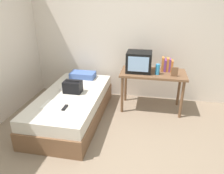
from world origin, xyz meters
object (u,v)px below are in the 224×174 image
(picture_frame, at_px, (175,72))
(pillow, at_px, (83,75))
(book_row, at_px, (167,65))
(remote_dark, at_px, (65,108))
(bed, at_px, (72,106))
(magazine, at_px, (50,104))
(water_bottle, at_px, (158,69))
(tv, at_px, (139,62))
(desk, at_px, (153,77))
(handbag, at_px, (73,87))
(remote_silver, at_px, (62,88))

(picture_frame, bearing_deg, pillow, 170.27)
(book_row, relative_size, remote_dark, 1.60)
(bed, xyz_separation_m, magazine, (-0.17, -0.44, 0.25))
(water_bottle, height_order, picture_frame, water_bottle)
(book_row, bearing_deg, tv, -166.69)
(desk, distance_m, remote_dark, 1.68)
(handbag, bearing_deg, picture_frame, 13.65)
(picture_frame, xyz_separation_m, pillow, (-1.73, 0.30, -0.28))
(bed, height_order, pillow, pillow)
(pillow, bearing_deg, bed, -86.99)
(bed, distance_m, picture_frame, 1.85)
(bed, relative_size, remote_dark, 12.82)
(bed, xyz_separation_m, remote_silver, (-0.23, 0.16, 0.25))
(tv, relative_size, pillow, 0.90)
(bed, bearing_deg, remote_dark, -79.50)
(tv, bearing_deg, water_bottle, -17.35)
(tv, distance_m, water_bottle, 0.36)
(handbag, bearing_deg, water_bottle, 17.98)
(pillow, bearing_deg, handbag, -85.61)
(bed, bearing_deg, magazine, -111.15)
(bed, height_order, handbag, handbag)
(bed, bearing_deg, remote_silver, 143.97)
(desk, xyz_separation_m, remote_silver, (-1.57, -0.45, -0.16))
(tv, xyz_separation_m, water_bottle, (0.33, -0.10, -0.09))
(handbag, distance_m, magazine, 0.54)
(bed, bearing_deg, handbag, 76.58)
(desk, height_order, handbag, desk)
(bed, bearing_deg, desk, 24.74)
(bed, height_order, remote_dark, remote_dark)
(pillow, relative_size, handbag, 1.63)
(remote_dark, height_order, remote_silver, same)
(bed, relative_size, picture_frame, 12.38)
(picture_frame, height_order, pillow, picture_frame)
(bed, height_order, picture_frame, picture_frame)
(tv, xyz_separation_m, remote_dark, (-0.99, -1.11, -0.43))
(water_bottle, distance_m, remote_dark, 1.69)
(handbag, bearing_deg, bed, -103.42)
(pillow, bearing_deg, picture_frame, -9.73)
(desk, distance_m, magazine, 1.85)
(desk, bearing_deg, remote_dark, -138.25)
(tv, height_order, magazine, tv)
(book_row, relative_size, pillow, 0.51)
(picture_frame, bearing_deg, desk, 156.87)
(book_row, height_order, picture_frame, book_row)
(water_bottle, distance_m, handbag, 1.49)
(water_bottle, distance_m, magazine, 1.87)
(magazine, bearing_deg, handbag, 69.74)
(desk, bearing_deg, tv, -179.51)
(tv, relative_size, book_row, 1.76)
(book_row, height_order, magazine, book_row)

